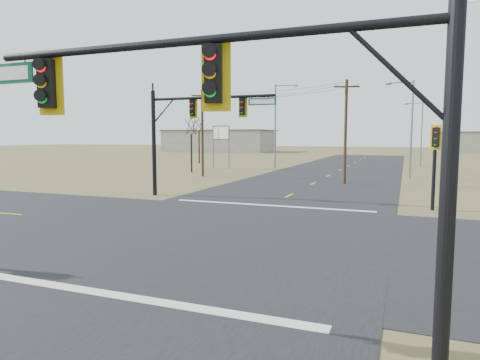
% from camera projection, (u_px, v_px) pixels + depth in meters
% --- Properties ---
extents(ground, '(320.00, 320.00, 0.00)m').
position_uv_depth(ground, '(217.00, 233.00, 18.02)').
color(ground, brown).
rests_on(ground, ground).
extents(road_ew, '(160.00, 14.00, 0.02)m').
position_uv_depth(road_ew, '(217.00, 232.00, 18.02)').
color(road_ew, black).
rests_on(road_ew, ground).
extents(road_ns, '(14.00, 160.00, 0.02)m').
position_uv_depth(road_ns, '(217.00, 232.00, 18.02)').
color(road_ns, black).
rests_on(road_ns, ground).
extents(stop_bar_near, '(12.00, 0.40, 0.01)m').
position_uv_depth(stop_bar_near, '(97.00, 292.00, 11.07)').
color(stop_bar_near, silver).
rests_on(stop_bar_near, road_ns).
extents(stop_bar_far, '(12.00, 0.40, 0.01)m').
position_uv_depth(stop_bar_far, '(270.00, 205.00, 24.97)').
color(stop_bar_far, silver).
rests_on(stop_bar_far, road_ns).
extents(mast_arm_near, '(10.33, 0.56, 6.41)m').
position_uv_depth(mast_arm_near, '(216.00, 101.00, 7.91)').
color(mast_arm_near, black).
rests_on(mast_arm_near, ground).
extents(mast_arm_far, '(8.84, 0.48, 7.14)m').
position_uv_depth(mast_arm_far, '(192.00, 120.00, 28.06)').
color(mast_arm_far, black).
rests_on(mast_arm_far, ground).
extents(pedestal_signal_ne, '(0.66, 0.58, 4.71)m').
position_uv_depth(pedestal_signal_ne, '(435.00, 149.00, 23.11)').
color(pedestal_signal_ne, black).
rests_on(pedestal_signal_ne, ground).
extents(utility_pole_near, '(2.10, 0.70, 8.79)m').
position_uv_depth(utility_pole_near, '(346.00, 130.00, 36.03)').
color(utility_pole_near, '#422E1C').
rests_on(utility_pole_near, ground).
extents(utility_pole_far, '(2.00, 0.95, 8.70)m').
position_uv_depth(utility_pole_far, '(202.00, 131.00, 43.00)').
color(utility_pole_far, '#422E1C').
rests_on(utility_pole_far, ground).
extents(highway_sign, '(2.71, 1.12, 5.40)m').
position_uv_depth(highway_sign, '(221.00, 138.00, 53.61)').
color(highway_sign, slate).
rests_on(highway_sign, ground).
extents(streetlight_a, '(2.63, 0.40, 9.40)m').
position_uv_depth(streetlight_a, '(410.00, 124.00, 41.12)').
color(streetlight_a, slate).
rests_on(streetlight_a, ground).
extents(streetlight_b, '(2.42, 0.37, 8.63)m').
position_uv_depth(streetlight_b, '(420.00, 130.00, 56.60)').
color(streetlight_b, slate).
rests_on(streetlight_b, ground).
extents(streetlight_c, '(2.98, 0.41, 10.64)m').
position_uv_depth(streetlight_c, '(277.00, 121.00, 54.56)').
color(streetlight_c, slate).
rests_on(streetlight_c, ground).
extents(bare_tree_a, '(2.88, 2.88, 6.77)m').
position_uv_depth(bare_tree_a, '(191.00, 125.00, 47.89)').
color(bare_tree_a, black).
rests_on(bare_tree_a, ground).
extents(bare_tree_b, '(3.03, 3.03, 7.44)m').
position_uv_depth(bare_tree_b, '(199.00, 124.00, 64.09)').
color(bare_tree_b, black).
rests_on(bare_tree_b, ground).
extents(warehouse_left, '(28.00, 14.00, 5.50)m').
position_uv_depth(warehouse_left, '(219.00, 141.00, 115.61)').
color(warehouse_left, '#A5A192').
rests_on(warehouse_left, ground).
extents(warehouse_mid, '(20.00, 12.00, 5.00)m').
position_uv_depth(warehouse_mid, '(480.00, 142.00, 110.75)').
color(warehouse_mid, '#A5A192').
rests_on(warehouse_mid, ground).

